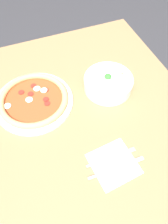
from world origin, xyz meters
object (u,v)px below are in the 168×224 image
Objects in this scene: pizza at (34,100)px; knife at (114,169)px; fork at (111,158)px; bowl at (108,82)px.

pizza is 0.44m from knife.
knife is (0.40, 0.19, -0.01)m from pizza.
pizza is at bearing 116.06° from knife.
bowl is at bearing 67.44° from fork.
bowl is at bearing 68.91° from knife.
fork and knife have the same top height.
fork is (0.36, 0.20, -0.01)m from pizza.
knife is at bearing -99.33° from fork.
pizza reaches higher than fork.
pizza is at bearing -96.63° from bowl.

